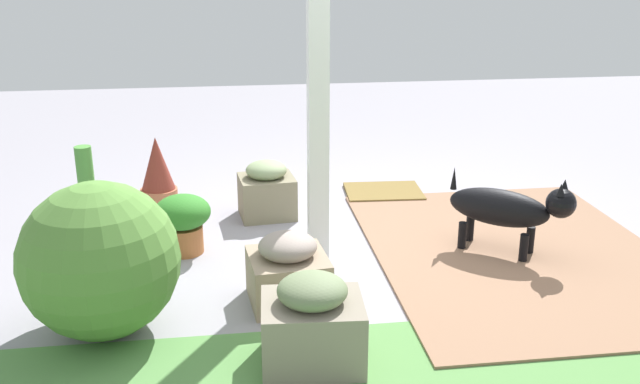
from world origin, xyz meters
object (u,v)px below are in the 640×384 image
Objects in this scene: porch_pillar at (318,59)px; doormat at (383,192)px; stone_planter_mid at (288,271)px; terracotta_pot_broad at (183,220)px; stone_planter_far at (312,324)px; stone_planter_nearest at (267,191)px; terracotta_pot_spiky at (158,180)px; terracotta_pot_tall at (88,201)px; dog at (507,208)px; round_shrub at (100,260)px.

porch_pillar is 4.16× the size of doormat.
terracotta_pot_broad is at bearing -52.10° from stone_planter_mid.
stone_planter_nearest is at bearing -87.67° from stone_planter_far.
stone_planter_far is 2.23m from terracotta_pot_spiky.
terracotta_pot_broad reaches higher than doormat.
terracotta_pot_broad is (-0.65, 0.46, 0.01)m from terracotta_pot_tall.
stone_planter_mid is at bearing 127.90° from terracotta_pot_broad.
stone_planter_mid is 1.75m from terracotta_pot_tall.
terracotta_pot_spiky reaches higher than terracotta_pot_broad.
terracotta_pot_tall reaches higher than dog.
porch_pillar is 5.93× the size of stone_planter_nearest.
terracotta_pot_spiky is (-0.45, -0.21, 0.07)m from terracotta_pot_tall.
stone_planter_far reaches higher than terracotta_pot_broad.
porch_pillar is at bearing -98.92° from stone_planter_far.
porch_pillar reaches higher than terracotta_pot_tall.
terracotta_pot_tall is at bearing 24.81° from terracotta_pot_spiky.
porch_pillar is 1.31m from stone_planter_nearest.
porch_pillar is 5.50× the size of stone_planter_mid.
stone_planter_nearest is (0.27, -0.75, -1.04)m from porch_pillar.
terracotta_pot_tall is at bearing -16.19° from dog.
dog reaches higher than stone_planter_mid.
terracotta_pot_spiky is at bearing -23.99° from dog.
round_shrub is 1.32× the size of doormat.
terracotta_pot_spiky is 1.76m from doormat.
stone_planter_far reaches higher than doormat.
terracotta_pot_spiky is (0.85, -2.06, 0.08)m from stone_planter_far.
porch_pillar is at bearing 59.04° from doormat.
doormat is (-2.17, -0.49, -0.20)m from terracotta_pot_tall.
stone_planter_nearest is 0.78m from terracotta_pot_spiky.
round_shrub reaches higher than terracotta_pot_tall.
terracotta_pot_broad is at bearing -64.99° from stone_planter_far.
stone_planter_nearest is at bearing -70.23° from porch_pillar.
terracotta_pot_spiky is (-0.15, -1.63, -0.11)m from round_shrub.
dog is (-2.01, 0.31, 0.09)m from terracotta_pot_broad.
stone_planter_mid is at bearing 67.48° from porch_pillar.
stone_planter_far reaches higher than stone_planter_nearest.
doormat is (0.49, -1.27, -0.30)m from dog.
stone_planter_mid is 0.75× the size of terracotta_pot_tall.
dog is at bearing -162.33° from stone_planter_mid.
terracotta_pot_broad is at bearing 144.87° from terracotta_pot_tall.
porch_pillar is 3.15× the size of round_shrub.
stone_planter_nearest is 1.03m from doormat.
stone_planter_mid is (-0.03, 1.34, -0.01)m from stone_planter_nearest.
stone_planter_nearest is at bearing -120.68° from round_shrub.
stone_planter_far is at bearing 92.33° from stone_planter_nearest.
doormat is (-0.92, -1.72, -0.17)m from stone_planter_mid.
dog is at bearing 156.01° from terracotta_pot_spiky.
stone_planter_far is 0.62× the size of round_shrub.
round_shrub is 1.46m from terracotta_pot_tall.
terracotta_pot_spiky is (0.77, -0.09, 0.09)m from stone_planter_nearest.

